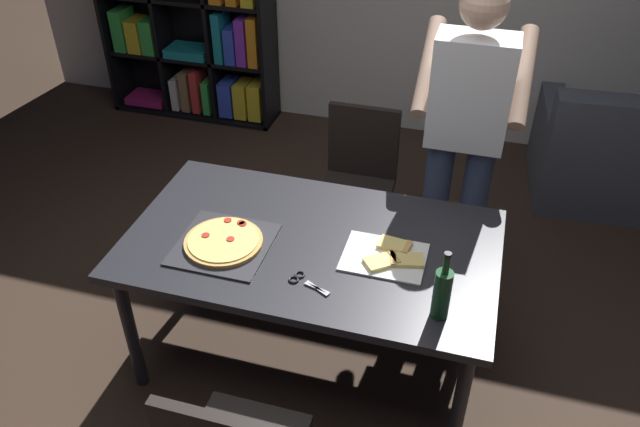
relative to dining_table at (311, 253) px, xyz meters
name	(u,v)px	position (x,y,z in m)	size (l,w,h in m)	color
ground_plane	(312,353)	(0.00, 0.00, -0.68)	(12.00, 12.00, 0.00)	#38281E
dining_table	(311,253)	(0.00, 0.00, 0.00)	(1.67, 0.97, 0.75)	#232328
chair_far_side	(358,174)	(0.00, 0.97, -0.17)	(0.42, 0.42, 0.90)	black
bookshelf	(188,1)	(-1.72, 2.37, 0.27)	(1.40, 0.35, 1.95)	black
person_serving_pizza	(465,132)	(0.58, 0.75, 0.32)	(0.55, 0.54, 1.75)	#38476B
pepperoni_pizza_on_tray	(224,242)	(-0.37, -0.13, 0.09)	(0.41, 0.41, 0.04)	#2D2D33
pizza_slices_on_towel	(389,256)	(0.36, -0.02, 0.08)	(0.36, 0.28, 0.03)	white
wine_bottle	(442,293)	(0.62, -0.30, 0.19)	(0.07, 0.07, 0.32)	#194723
kitchen_scissors	(304,281)	(0.05, -0.27, 0.08)	(0.20, 0.12, 0.01)	silver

